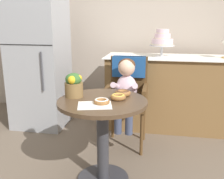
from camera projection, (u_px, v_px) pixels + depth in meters
The scene contains 13 objects.
ground_plane at pixel (103, 179), 2.30m from camera, with size 8.00×8.00×0.00m, color #6B5B4C.
back_wall at pixel (131, 18), 3.70m from camera, with size 4.80×0.10×2.70m, color #B2A393.
cafe_table at pixel (103, 125), 2.16m from camera, with size 0.72×0.72×0.72m.
wicker_chair at pixel (128, 87), 2.84m from camera, with size 0.42×0.45×0.95m.
seated_child at pixel (126, 87), 2.68m from camera, with size 0.27×0.32×0.73m.
paper_napkin at pixel (95, 105), 1.98m from camera, with size 0.25×0.20×0.00m, color white.
donut_front at pixel (118, 97), 2.12m from camera, with size 0.13×0.13×0.04m.
donut_mid at pixel (102, 101), 2.01m from camera, with size 0.12×0.12×0.04m.
donut_side at pixel (123, 93), 2.23m from camera, with size 0.13×0.13×0.04m.
flower_vase at pixel (74, 84), 2.17m from camera, with size 0.15×0.16×0.20m.
display_counter at pixel (168, 92), 3.31m from camera, with size 1.56×0.62×0.90m.
tiered_cake_stand at pixel (162, 40), 3.16m from camera, with size 0.30×0.30×0.33m.
refrigerator at pixel (39, 60), 3.30m from camera, with size 0.64×0.63×1.70m.
Camera 1 is at (0.44, -1.97, 1.35)m, focal length 42.51 mm.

